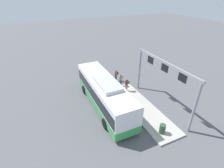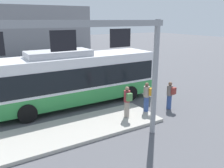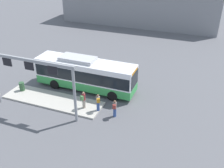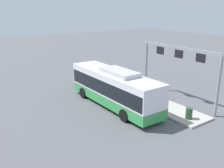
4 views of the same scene
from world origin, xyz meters
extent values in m
plane|color=#56565B|center=(0.00, 0.00, 0.00)|extent=(120.00, 120.00, 0.00)
cube|color=#B2ADA3|center=(-1.95, -3.40, 0.08)|extent=(10.00, 2.80, 0.16)
cube|color=green|center=(0.00, 0.00, 0.77)|extent=(10.51, 2.52, 0.85)
cube|color=white|center=(0.00, 0.00, 2.15)|extent=(10.51, 2.52, 1.90)
cube|color=black|center=(0.00, 0.00, 1.95)|extent=(10.30, 2.56, 1.20)
cube|color=black|center=(5.27, 0.01, 2.05)|extent=(0.04, 2.13, 1.50)
cube|color=#B7B7BC|center=(-0.79, 0.00, 3.28)|extent=(3.68, 1.76, 0.36)
cube|color=orange|center=(5.20, 0.01, 2.90)|extent=(0.12, 1.75, 0.28)
cylinder|color=black|center=(3.45, 1.21, 0.50)|extent=(1.00, 0.30, 1.00)
cylinder|color=black|center=(3.45, -1.19, 0.50)|extent=(1.00, 0.30, 1.00)
cylinder|color=black|center=(-3.05, 1.19, 0.50)|extent=(1.00, 0.30, 1.00)
cylinder|color=black|center=(-3.05, -1.21, 0.50)|extent=(1.00, 0.30, 1.00)
cylinder|color=#334C8C|center=(4.60, -3.60, 0.42)|extent=(0.33, 0.33, 0.85)
cylinder|color=slate|center=(4.60, -3.60, 1.15)|extent=(0.40, 0.40, 0.60)
sphere|color=brown|center=(4.60, -3.60, 1.56)|extent=(0.22, 0.22, 0.22)
cube|color=maroon|center=(4.65, -3.86, 1.18)|extent=(0.31, 0.23, 0.40)
cylinder|color=#334C8C|center=(2.95, -3.47, 0.58)|extent=(0.39, 0.39, 0.85)
cylinder|color=gray|center=(2.95, -3.47, 1.31)|extent=(0.47, 0.47, 0.60)
sphere|color=brown|center=(2.95, -3.47, 1.72)|extent=(0.22, 0.22, 0.22)
cube|color=#BF7F1E|center=(3.09, -3.69, 1.34)|extent=(0.33, 0.30, 0.40)
cylinder|color=gray|center=(1.56, -3.55, 0.58)|extent=(0.32, 0.32, 0.85)
cylinder|color=maroon|center=(1.56, -3.55, 1.31)|extent=(0.38, 0.38, 0.60)
sphere|color=#9E755B|center=(1.56, -3.55, 1.72)|extent=(0.22, 0.22, 0.22)
cube|color=#4C8447|center=(1.53, -3.81, 1.34)|extent=(0.30, 0.22, 0.40)
cylinder|color=gray|center=(-6.54, -5.40, 2.60)|extent=(0.24, 0.24, 5.20)
cylinder|color=gray|center=(1.77, -5.40, 2.60)|extent=(0.24, 0.24, 5.20)
cube|color=gray|center=(-2.39, -5.40, 5.05)|extent=(8.71, 0.20, 0.24)
cube|color=black|center=(-4.67, -5.40, 4.50)|extent=(0.90, 0.08, 0.70)
cube|color=black|center=(-2.39, -5.40, 4.50)|extent=(0.90, 0.08, 0.70)
cube|color=black|center=(-0.10, -5.40, 4.50)|extent=(0.90, 0.08, 0.70)
cylinder|color=#2D5133|center=(-5.83, -3.02, 0.61)|extent=(0.52, 0.52, 0.90)
camera|label=1|loc=(-13.74, 5.45, 11.22)|focal=27.01mm
camera|label=2|loc=(-5.10, -13.02, 5.21)|focal=37.38mm
camera|label=3|loc=(11.11, -20.90, 13.38)|focal=40.88mm
camera|label=4|loc=(-17.06, 12.21, 8.55)|focal=40.27mm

